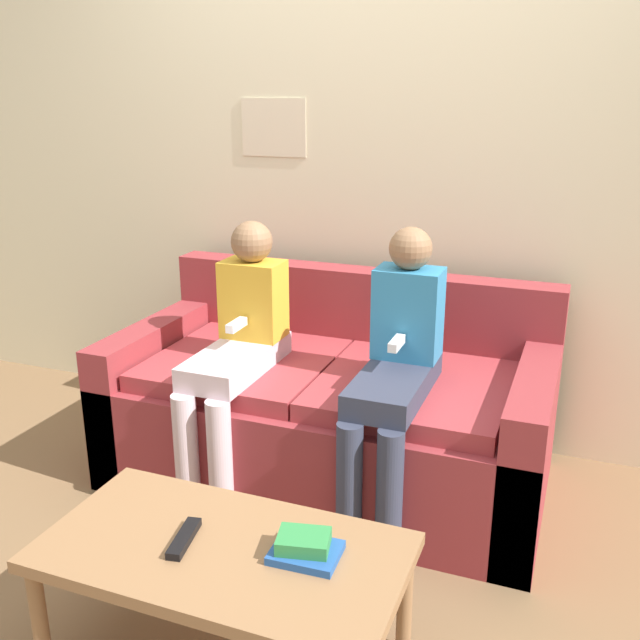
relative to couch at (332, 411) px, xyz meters
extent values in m
plane|color=brown|center=(0.00, -0.56, -0.28)|extent=(10.00, 10.00, 0.00)
cube|color=beige|center=(0.00, 0.54, 1.02)|extent=(8.00, 0.06, 2.60)
cube|color=beige|center=(-0.47, 0.51, 1.10)|extent=(0.32, 0.00, 0.25)
cube|color=maroon|center=(0.00, -0.03, -0.07)|extent=(1.72, 0.89, 0.43)
cube|color=maroon|center=(0.00, 0.34, 0.34)|extent=(1.72, 0.14, 0.37)
cube|color=maroon|center=(-0.79, -0.03, 0.01)|extent=(0.14, 0.89, 0.59)
cube|color=maroon|center=(0.79, -0.03, 0.01)|extent=(0.14, 0.89, 0.59)
cube|color=#A1343A|center=(-0.36, -0.07, 0.18)|extent=(0.70, 0.73, 0.07)
cube|color=#A1343A|center=(0.36, -0.07, 0.18)|extent=(0.70, 0.73, 0.07)
cube|color=#8E6642|center=(0.09, -1.09, 0.08)|extent=(0.98, 0.52, 0.04)
cylinder|color=#8E6642|center=(-0.36, -1.30, -0.11)|extent=(0.04, 0.04, 0.35)
cylinder|color=#8E6642|center=(-0.36, -0.87, -0.11)|extent=(0.04, 0.04, 0.35)
cylinder|color=#8E6642|center=(0.54, -0.87, -0.11)|extent=(0.04, 0.04, 0.35)
cylinder|color=silver|center=(-0.38, -0.50, -0.03)|extent=(0.09, 0.09, 0.50)
cylinder|color=silver|center=(-0.24, -0.50, -0.03)|extent=(0.09, 0.09, 0.50)
cube|color=silver|center=(-0.31, -0.22, 0.26)|extent=(0.23, 0.55, 0.09)
cube|color=gold|center=(-0.31, -0.06, 0.46)|extent=(0.24, 0.16, 0.31)
sphere|color=#8C6647|center=(-0.31, -0.06, 0.70)|extent=(0.16, 0.16, 0.16)
cube|color=white|center=(-0.31, -0.21, 0.40)|extent=(0.03, 0.12, 0.03)
cylinder|color=#33384C|center=(0.25, -0.50, -0.03)|extent=(0.09, 0.09, 0.50)
cylinder|color=#33384C|center=(0.39, -0.50, -0.03)|extent=(0.09, 0.09, 0.50)
cube|color=#33384C|center=(0.32, -0.22, 0.26)|extent=(0.23, 0.55, 0.09)
cube|color=teal|center=(0.32, -0.06, 0.48)|extent=(0.24, 0.16, 0.34)
sphere|color=#8C6647|center=(0.32, -0.06, 0.72)|extent=(0.16, 0.16, 0.16)
cube|color=white|center=(0.32, -0.21, 0.41)|extent=(0.03, 0.12, 0.03)
cube|color=black|center=(-0.02, -1.11, 0.11)|extent=(0.07, 0.17, 0.02)
cube|color=#23519E|center=(0.31, -1.04, 0.11)|extent=(0.18, 0.15, 0.02)
cube|color=#2D8442|center=(0.31, -1.04, 0.14)|extent=(0.16, 0.13, 0.04)
camera|label=1|loc=(0.92, -2.50, 1.26)|focal=40.00mm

